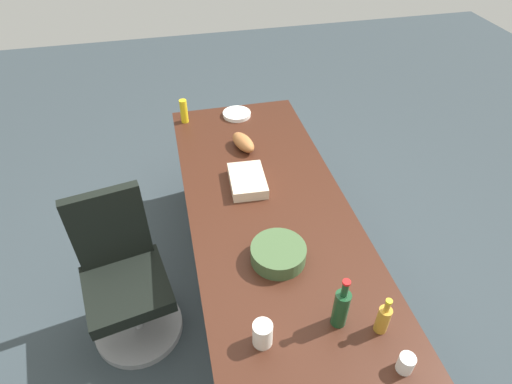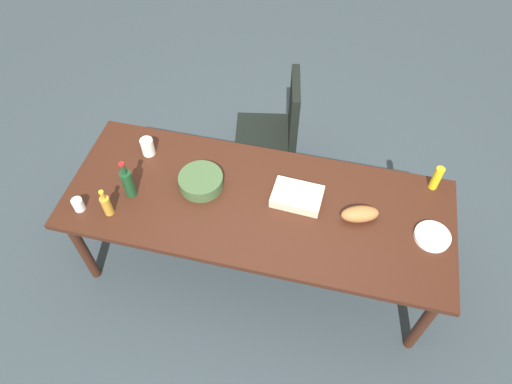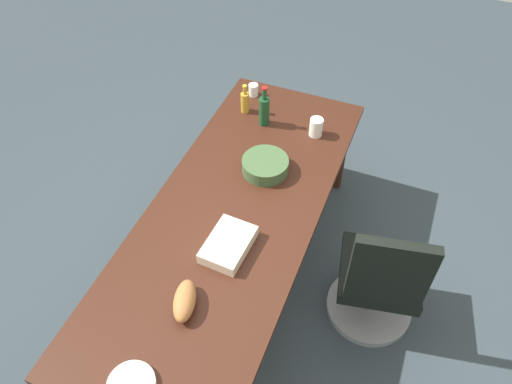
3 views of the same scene
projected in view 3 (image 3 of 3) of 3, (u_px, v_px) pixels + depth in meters
name	position (u px, v px, depth m)	size (l,w,h in m)	color
ground_plane	(236.00, 283.00, 3.52)	(10.00, 10.00, 0.00)	#333E44
conference_table	(233.00, 220.00, 3.00)	(2.52, 0.97, 0.77)	#3B1C11
office_chair	(378.00, 285.00, 3.06)	(0.57, 0.56, 1.02)	gray
dressing_bottle	(245.00, 102.00, 3.53)	(0.08, 0.08, 0.22)	gold
mayo_jar	(316.00, 127.00, 3.37)	(0.09, 0.09, 0.13)	white
salad_bowl	(265.00, 165.00, 3.15)	(0.29, 0.29, 0.09)	#3E5934
sheet_cake	(228.00, 244.00, 2.75)	(0.32, 0.22, 0.07)	beige
paper_cup	(253.00, 90.00, 3.68)	(0.07, 0.07, 0.09)	white
wine_bottle	(264.00, 110.00, 3.41)	(0.08, 0.08, 0.30)	#174323
bread_loaf	(185.00, 301.00, 2.50)	(0.24, 0.11, 0.10)	#A86737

